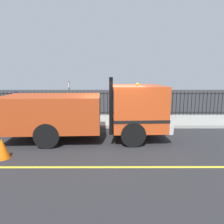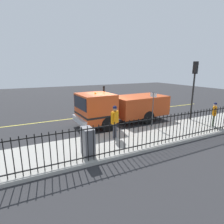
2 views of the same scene
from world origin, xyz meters
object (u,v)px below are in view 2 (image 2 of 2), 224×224
(work_truck, at_px, (118,106))
(pedestrian_distant, at_px, (214,112))
(street_sign, at_px, (153,105))
(traffic_cone, at_px, (136,109))
(utility_cabinet, at_px, (88,142))
(traffic_light_near, at_px, (194,79))
(worker_standing, at_px, (115,118))

(work_truck, height_order, pedestrian_distant, work_truck)
(street_sign, bearing_deg, work_truck, -142.00)
(traffic_cone, bearing_deg, utility_cabinet, -47.14)
(pedestrian_distant, distance_m, traffic_light_near, 2.73)
(worker_standing, height_order, street_sign, street_sign)
(utility_cabinet, height_order, street_sign, street_sign)
(utility_cabinet, relative_size, traffic_cone, 1.83)
(traffic_light_near, bearing_deg, work_truck, 75.34)
(work_truck, distance_m, pedestrian_distant, 6.32)
(traffic_light_near, distance_m, street_sign, 3.95)
(street_sign, bearing_deg, worker_standing, -76.75)
(worker_standing, distance_m, traffic_light_near, 7.10)
(traffic_light_near, xyz_separation_m, street_sign, (0.03, -3.63, -1.56))
(traffic_light_near, bearing_deg, pedestrian_distant, -175.92)
(work_truck, xyz_separation_m, utility_cabinet, (3.97, -3.68, -0.51))
(traffic_cone, bearing_deg, worker_standing, -43.62)
(work_truck, distance_m, traffic_light_near, 5.77)
(work_truck, relative_size, worker_standing, 3.82)
(worker_standing, relative_size, traffic_light_near, 0.43)
(utility_cabinet, bearing_deg, worker_standing, 123.02)
(worker_standing, bearing_deg, pedestrian_distant, -47.88)
(work_truck, height_order, traffic_cone, work_truck)
(utility_cabinet, bearing_deg, street_sign, 111.61)
(pedestrian_distant, distance_m, street_sign, 4.05)
(traffic_light_near, distance_m, traffic_cone, 5.40)
(worker_standing, height_order, traffic_cone, worker_standing)
(traffic_light_near, xyz_separation_m, utility_cabinet, (2.08, -8.81, -2.35))
(pedestrian_distant, xyz_separation_m, traffic_cone, (-5.92, -2.15, -0.80))
(traffic_light_near, distance_m, utility_cabinet, 9.35)
(utility_cabinet, bearing_deg, work_truck, 137.16)
(traffic_cone, relative_size, street_sign, 0.30)
(pedestrian_distant, distance_m, utility_cabinet, 8.77)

